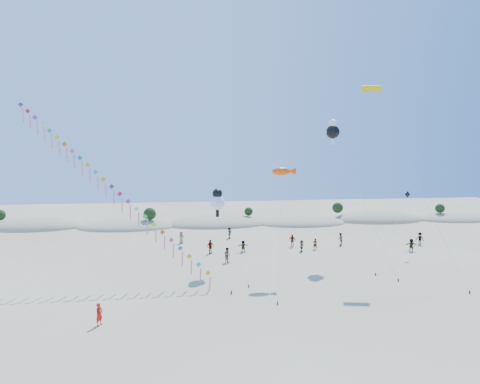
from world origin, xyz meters
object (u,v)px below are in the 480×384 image
Objects in this scene: parafoil_kite at (373,92)px; flyer_foreground at (99,314)px; kite_train at (109,185)px; fish_kite at (284,172)px.

parafoil_kite is 36.91m from flyer_foreground.
kite_train is 14.79m from flyer_foreground.
flyer_foreground is (-28.28, -13.76, -19.32)m from parafoil_kite.
flyer_foreground is (-17.34, -11.78, -10.32)m from fish_kite.
kite_train is at bearing -179.53° from fish_kite.
parafoil_kite is (29.42, 2.13, 10.27)m from kite_train.
kite_train is 31.23m from parafoil_kite.
flyer_foreground is (1.14, -11.63, -9.06)m from kite_train.
parafoil_kite reaches higher than flyer_foreground.
fish_kite is 14.31m from parafoil_kite.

